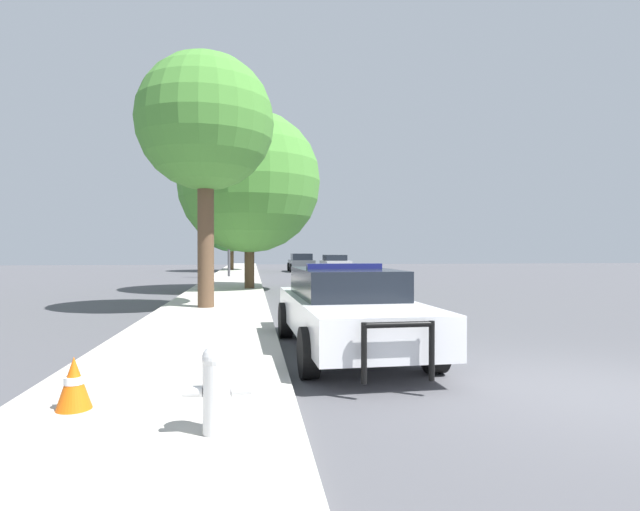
# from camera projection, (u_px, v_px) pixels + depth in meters

# --- Properties ---
(ground_plane) EXTENTS (110.00, 110.00, 0.00)m
(ground_plane) POSITION_uv_depth(u_px,v_px,m) (592.00, 392.00, 6.02)
(ground_plane) COLOR #4F4F54
(sidewalk_left) EXTENTS (3.00, 110.00, 0.13)m
(sidewalk_left) POSITION_uv_depth(u_px,v_px,m) (155.00, 405.00, 5.32)
(sidewalk_left) COLOR #BCB7AD
(sidewalk_left) RESTS_ON ground_plane
(police_car) EXTENTS (2.14, 5.28, 1.49)m
(police_car) POSITION_uv_depth(u_px,v_px,m) (347.00, 307.00, 8.45)
(police_car) COLOR white
(police_car) RESTS_ON ground_plane
(fire_hydrant) EXTENTS (0.59, 0.26, 0.78)m
(fire_hydrant) POSITION_uv_depth(u_px,v_px,m) (217.00, 386.00, 4.32)
(fire_hydrant) COLOR white
(fire_hydrant) RESTS_ON sidewalk_left
(traffic_light) EXTENTS (3.92, 0.35, 5.41)m
(traffic_light) POSITION_uv_depth(u_px,v_px,m) (254.00, 214.00, 30.30)
(traffic_light) COLOR #424247
(traffic_light) RESTS_ON sidewalk_left
(car_background_distant) EXTENTS (2.03, 4.01, 1.45)m
(car_background_distant) POSITION_uv_depth(u_px,v_px,m) (301.00, 262.00, 39.93)
(car_background_distant) COLOR #474C51
(car_background_distant) RESTS_ON ground_plane
(car_background_oncoming) EXTENTS (1.95, 4.10, 1.39)m
(car_background_oncoming) POSITION_uv_depth(u_px,v_px,m) (335.00, 264.00, 35.08)
(car_background_oncoming) COLOR #B7B7BC
(car_background_oncoming) RESTS_ON ground_plane
(tree_sidewalk_far) EXTENTS (5.53, 5.53, 7.01)m
(tree_sidewalk_far) POSITION_uv_depth(u_px,v_px,m) (231.00, 217.00, 40.09)
(tree_sidewalk_far) COLOR #4C3823
(tree_sidewalk_far) RESTS_ON sidewalk_left
(tree_sidewalk_near) EXTENTS (3.81, 3.81, 7.07)m
(tree_sidewalk_near) POSITION_uv_depth(u_px,v_px,m) (205.00, 124.00, 13.87)
(tree_sidewalk_near) COLOR brown
(tree_sidewalk_near) RESTS_ON sidewalk_left
(tree_sidewalk_mid) EXTENTS (5.94, 5.94, 7.43)m
(tree_sidewalk_mid) POSITION_uv_depth(u_px,v_px,m) (249.00, 182.00, 20.81)
(tree_sidewalk_mid) COLOR #4C3823
(tree_sidewalk_mid) RESTS_ON sidewalk_left
(traffic_cone) EXTENTS (0.34, 0.34, 0.53)m
(traffic_cone) POSITION_uv_depth(u_px,v_px,m) (74.00, 383.00, 4.97)
(traffic_cone) COLOR orange
(traffic_cone) RESTS_ON sidewalk_left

